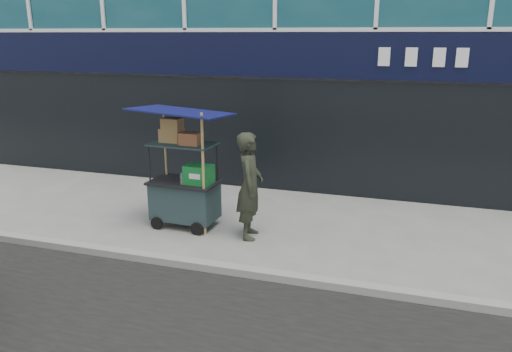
% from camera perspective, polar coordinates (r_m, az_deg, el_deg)
% --- Properties ---
extents(ground, '(80.00, 80.00, 0.00)m').
position_cam_1_polar(ground, '(7.66, -5.85, -9.85)').
color(ground, slate).
rests_on(ground, ground).
extents(curb, '(80.00, 0.18, 0.12)m').
position_cam_1_polar(curb, '(7.47, -6.48, -10.07)').
color(curb, gray).
rests_on(curb, ground).
extents(vendor_cart, '(1.64, 1.19, 2.15)m').
position_cam_1_polar(vendor_cart, '(8.86, -8.10, -1.07)').
color(vendor_cart, '#182829').
rests_on(vendor_cart, ground).
extents(vendor_man, '(0.55, 0.73, 1.80)m').
position_cam_1_polar(vendor_man, '(8.25, -0.71, -1.13)').
color(vendor_man, '#262A1F').
rests_on(vendor_man, ground).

